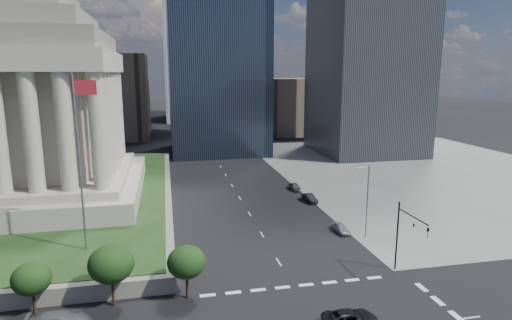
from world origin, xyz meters
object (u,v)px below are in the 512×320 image
object	(u,v)px
parked_sedan_near	(341,228)
parked_sedan_far	(295,187)
war_memorial	(22,77)
pickup_truck	(350,318)
flagpole	(80,154)
traffic_signal_ne	(407,231)
street_lamp_north	(366,198)
parked_sedan_mid	(310,198)

from	to	relation	value
parked_sedan_near	parked_sedan_far	distance (m)	22.62
war_memorial	pickup_truck	world-z (taller)	war_memorial
flagpole	parked_sedan_near	distance (m)	35.27
war_memorial	traffic_signal_ne	world-z (taller)	war_memorial
war_memorial	street_lamp_north	distance (m)	54.92
traffic_signal_ne	parked_sedan_mid	distance (m)	28.97
traffic_signal_ne	pickup_truck	distance (m)	13.10
flagpole	street_lamp_north	size ratio (longest dim) A/B	2.00
flagpole	parked_sedan_near	bearing A→B (deg)	6.02
parked_sedan_far	war_memorial	bearing A→B (deg)	179.96
war_memorial	parked_sedan_near	distance (m)	53.63
war_memorial	flagpole	bearing A→B (deg)	-63.11
war_memorial	parked_sedan_mid	distance (m)	50.33
war_memorial	street_lamp_north	bearing A→B (deg)	-25.92
war_memorial	parked_sedan_far	xyz separation A→B (m)	(45.22, 2.08, -20.72)
parked_sedan_far	flagpole	bearing A→B (deg)	-144.39
war_memorial	pickup_truck	bearing A→B (deg)	-48.66
pickup_truck	war_memorial	bearing A→B (deg)	43.31
pickup_truck	parked_sedan_far	distance (m)	44.72
street_lamp_north	flagpole	bearing A→B (deg)	-178.37
flagpole	street_lamp_north	xyz separation A→B (m)	(35.16, 1.00, -7.45)
war_memorial	traffic_signal_ne	distance (m)	60.00
parked_sedan_mid	parked_sedan_far	world-z (taller)	parked_sedan_far
war_memorial	parked_sedan_mid	size ratio (longest dim) A/B	9.62
flagpole	street_lamp_north	world-z (taller)	flagpole
parked_sedan_near	parked_sedan_far	world-z (taller)	parked_sedan_far
parked_sedan_near	parked_sedan_mid	xyz separation A→B (m)	(0.51, 14.82, 0.02)
street_lamp_north	parked_sedan_near	distance (m)	6.06
parked_sedan_mid	parked_sedan_far	size ratio (longest dim) A/B	1.02
war_memorial	parked_sedan_far	distance (m)	49.78
parked_sedan_mid	parked_sedan_far	bearing A→B (deg)	86.68
traffic_signal_ne	parked_sedan_near	distance (m)	14.59
street_lamp_north	parked_sedan_far	xyz separation A→B (m)	(-2.11, 25.08, -4.98)
street_lamp_north	parked_sedan_mid	xyz separation A→B (m)	(-1.83, 17.28, -4.99)
flagpole	parked_sedan_mid	xyz separation A→B (m)	(33.33, 18.28, -12.45)
pickup_truck	parked_sedan_mid	distance (m)	37.16
street_lamp_north	pickup_truck	world-z (taller)	street_lamp_north
traffic_signal_ne	war_memorial	bearing A→B (deg)	143.58
flagpole	parked_sedan_mid	size ratio (longest dim) A/B	4.93
parked_sedan_far	parked_sedan_mid	bearing A→B (deg)	-90.59
traffic_signal_ne	pickup_truck	xyz separation A→B (m)	(-9.68, -7.54, -4.56)
street_lamp_north	parked_sedan_mid	bearing A→B (deg)	96.04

